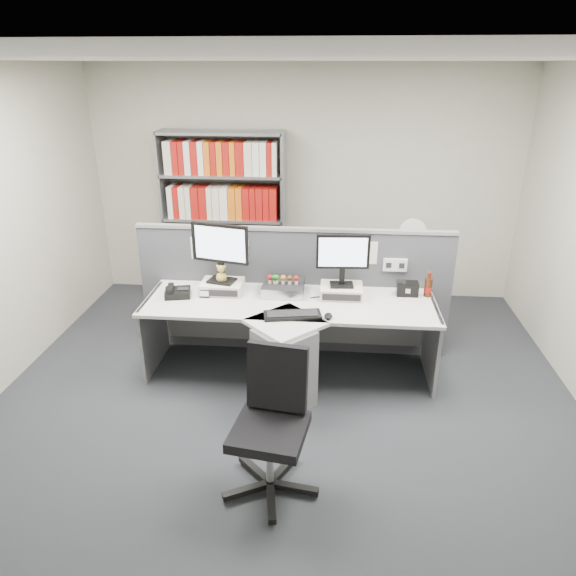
# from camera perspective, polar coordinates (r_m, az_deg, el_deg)

# --- Properties ---
(ground) EXTENTS (5.50, 5.50, 0.00)m
(ground) POSITION_cam_1_polar(r_m,az_deg,el_deg) (4.38, -0.77, -14.55)
(ground) COLOR #303338
(ground) RESTS_ON ground
(room_shell) EXTENTS (5.04, 5.54, 2.72)m
(room_shell) POSITION_cam_1_polar(r_m,az_deg,el_deg) (3.58, -0.92, 8.81)
(room_shell) COLOR beige
(room_shell) RESTS_ON ground
(partition) EXTENTS (3.00, 0.08, 1.27)m
(partition) POSITION_cam_1_polar(r_m,az_deg,el_deg) (5.13, 0.64, -0.19)
(partition) COLOR #484A52
(partition) RESTS_ON ground
(desk) EXTENTS (2.60, 1.20, 0.72)m
(desk) POSITION_cam_1_polar(r_m,az_deg,el_deg) (4.63, -0.06, -5.56)
(desk) COLOR silver
(desk) RESTS_ON ground
(monitor_riser_left) EXTENTS (0.38, 0.31, 0.10)m
(monitor_riser_left) POSITION_cam_1_polar(r_m,az_deg,el_deg) (4.92, -7.13, 0.13)
(monitor_riser_left) COLOR beige
(monitor_riser_left) RESTS_ON desk
(monitor_riser_right) EXTENTS (0.38, 0.31, 0.10)m
(monitor_riser_right) POSITION_cam_1_polar(r_m,az_deg,el_deg) (4.82, 5.78, -0.32)
(monitor_riser_right) COLOR beige
(monitor_riser_right) RESTS_ON desk
(monitor_left) EXTENTS (0.53, 0.22, 0.55)m
(monitor_left) POSITION_cam_1_polar(r_m,az_deg,el_deg) (4.79, -7.34, 4.31)
(monitor_left) COLOR black
(monitor_left) RESTS_ON monitor_riser_left
(monitor_right) EXTENTS (0.47, 0.16, 0.48)m
(monitor_right) POSITION_cam_1_polar(r_m,az_deg,el_deg) (4.70, 5.94, 3.47)
(monitor_right) COLOR black
(monitor_right) RESTS_ON monitor_riser_right
(desktop_pc) EXTENTS (0.37, 0.33, 0.10)m
(desktop_pc) POSITION_cam_1_polar(r_m,az_deg,el_deg) (4.86, -0.51, -0.01)
(desktop_pc) COLOR black
(desktop_pc) RESTS_ON desk
(figurines) EXTENTS (0.29, 0.05, 0.09)m
(figurines) POSITION_cam_1_polar(r_m,az_deg,el_deg) (4.81, -0.69, 1.03)
(figurines) COLOR beige
(figurines) RESTS_ON desktop_pc
(keyboard) EXTENTS (0.50, 0.26, 0.03)m
(keyboard) POSITION_cam_1_polar(r_m,az_deg,el_deg) (4.42, 0.48, -2.91)
(keyboard) COLOR black
(keyboard) RESTS_ON desk
(mouse) EXTENTS (0.07, 0.11, 0.04)m
(mouse) POSITION_cam_1_polar(r_m,az_deg,el_deg) (4.40, 4.37, -3.03)
(mouse) COLOR black
(mouse) RESTS_ON desk
(desk_phone) EXTENTS (0.27, 0.25, 0.10)m
(desk_phone) POSITION_cam_1_polar(r_m,az_deg,el_deg) (4.91, -11.87, -0.45)
(desk_phone) COLOR black
(desk_phone) RESTS_ON desk
(desk_calendar) EXTENTS (0.09, 0.07, 0.11)m
(desk_calendar) POSITION_cam_1_polar(r_m,az_deg,el_deg) (4.84, -8.96, -0.44)
(desk_calendar) COLOR black
(desk_calendar) RESTS_ON desk
(plush_toy) EXTENTS (0.10, 0.10, 0.17)m
(plush_toy) POSITION_cam_1_polar(r_m,az_deg,el_deg) (4.86, -7.20, 1.39)
(plush_toy) COLOR gold
(plush_toy) RESTS_ON monitor_riser_left
(speaker) EXTENTS (0.19, 0.11, 0.13)m
(speaker) POSITION_cam_1_polar(r_m,az_deg,el_deg) (4.93, 12.74, -0.07)
(speaker) COLOR black
(speaker) RESTS_ON desk
(cola_bottle) EXTENTS (0.07, 0.07, 0.24)m
(cola_bottle) POSITION_cam_1_polar(r_m,az_deg,el_deg) (4.94, 14.89, 0.09)
(cola_bottle) COLOR #3F190A
(cola_bottle) RESTS_ON desk
(shelving_unit) EXTENTS (1.41, 0.40, 2.00)m
(shelving_unit) POSITION_cam_1_polar(r_m,az_deg,el_deg) (6.26, -6.83, 7.16)
(shelving_unit) COLOR gray
(shelving_unit) RESTS_ON ground
(filing_cabinet) EXTENTS (0.45, 0.61, 0.70)m
(filing_cabinet) POSITION_cam_1_polar(r_m,az_deg,el_deg) (5.98, 12.69, -0.40)
(filing_cabinet) COLOR gray
(filing_cabinet) RESTS_ON ground
(desk_fan) EXTENTS (0.29, 0.17, 0.48)m
(desk_fan) POSITION_cam_1_polar(r_m,az_deg,el_deg) (5.76, 13.25, 5.56)
(desk_fan) COLOR white
(desk_fan) RESTS_ON filing_cabinet
(office_chair) EXTENTS (0.64, 0.64, 0.98)m
(office_chair) POSITION_cam_1_polar(r_m,az_deg,el_deg) (3.57, -1.70, -13.89)
(office_chair) COLOR silver
(office_chair) RESTS_ON ground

